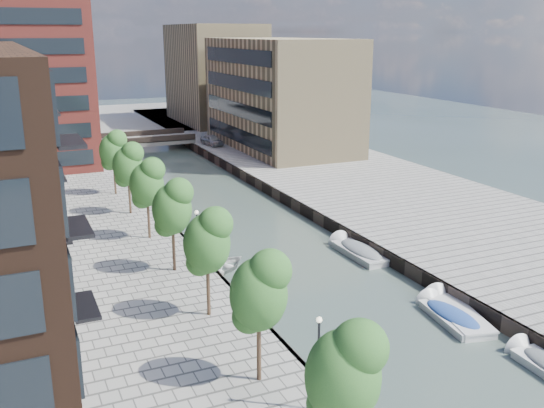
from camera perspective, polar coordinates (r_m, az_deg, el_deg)
water at (r=56.04m, az=-4.76°, el=-0.53°), size 300.00×300.00×0.00m
quay_right at (r=62.81m, az=9.13°, el=1.60°), size 20.00×140.00×1.00m
quay_wall_left at (r=54.29m, az=-10.85°, el=-0.76°), size 0.25×140.00×1.00m
quay_wall_right at (r=58.12m, az=0.91°, el=0.63°), size 0.25×140.00×1.00m
far_closure at (r=113.23m, az=-15.05°, el=7.59°), size 80.00×40.00×1.00m
tan_block_near at (r=80.57m, az=0.71°, el=10.34°), size 12.00×25.00×14.00m
tan_block_far at (r=104.59m, az=-5.40°, el=12.10°), size 12.00×20.00×16.00m
bridge at (r=85.87m, az=-11.96°, el=5.89°), size 13.00×6.00×1.30m
tree_0 at (r=20.30m, az=6.71°, el=-15.32°), size 2.50×2.50×5.95m
tree_1 at (r=25.86m, az=-1.28°, el=-8.03°), size 2.50×2.50×5.95m
tree_2 at (r=31.98m, az=-6.16°, el=-3.34°), size 2.50×2.50×5.95m
tree_3 at (r=38.41m, az=-9.42°, el=-0.17°), size 2.50×2.50×5.95m
tree_4 at (r=45.00m, az=-11.73°, el=2.08°), size 2.50×2.50×5.95m
tree_5 at (r=51.71m, az=-13.45°, el=3.75°), size 2.50×2.50×5.95m
tree_6 at (r=58.48m, az=-14.77°, el=5.04°), size 2.50×2.50×5.95m
lamp_0 at (r=24.76m, az=4.39°, el=-13.89°), size 0.24×0.24×4.12m
lamp_1 at (r=38.35m, az=-7.03°, el=-2.91°), size 0.24×0.24×4.12m
lamp_2 at (r=53.30m, az=-12.16°, el=2.21°), size 0.24×0.24×4.12m
sloop_1 at (r=29.46m, az=4.71°, el=-16.59°), size 4.71×3.73×0.88m
sloop_2 at (r=37.25m, az=-2.03°, el=-9.21°), size 5.68×4.96×0.98m
sloop_3 at (r=41.94m, az=-5.21°, el=-6.30°), size 5.94×5.23×1.02m
sloop_4 at (r=61.72m, az=-10.62°, el=0.79°), size 5.76×4.97×1.00m
motorboat_2 at (r=37.20m, az=16.64°, el=-9.76°), size 3.18×5.89×1.87m
motorboat_3 at (r=36.60m, az=16.21°, el=-10.00°), size 2.40×5.21×1.67m
motorboat_4 at (r=45.24m, az=7.98°, el=-4.39°), size 2.07×5.76×1.91m
car at (r=82.72m, az=-5.68°, el=6.02°), size 2.40×4.47×1.45m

